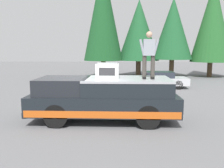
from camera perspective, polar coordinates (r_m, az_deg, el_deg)
The scene contains 9 objects.
ground_plane at distance 9.00m, azimuth -5.89°, elevation -9.05°, with size 90.00×90.00×0.00m, color slate.
pickup_truck at distance 8.80m, azimuth -2.04°, elevation -3.54°, with size 2.01×5.54×1.65m.
compressor_unit at distance 8.72m, azimuth -1.13°, elevation 3.36°, with size 0.65×0.84×0.56m.
person_on_truck_bed at distance 8.45m, azimuth 9.05°, elevation 7.34°, with size 0.29×0.72×1.69m.
parked_car_silver at distance 16.96m, azimuth 11.37°, elevation 1.06°, with size 1.64×4.10×1.16m.
conifer_far_left at distance 25.54m, azimuth 23.51°, elevation 14.00°, with size 3.99×3.99×9.50m.
conifer_left at distance 24.47m, azimuth 14.76°, elevation 13.01°, with size 3.94×3.94×7.83m.
conifer_center_left at distance 24.53m, azimuth 6.64°, elevation 12.97°, with size 4.26×4.26×7.76m.
conifer_center_right at distance 23.44m, azimuth -2.22°, elevation 17.28°, with size 3.82×3.82×11.00m.
Camera 1 is at (-8.50, -1.26, 2.69)m, focal length 37.13 mm.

